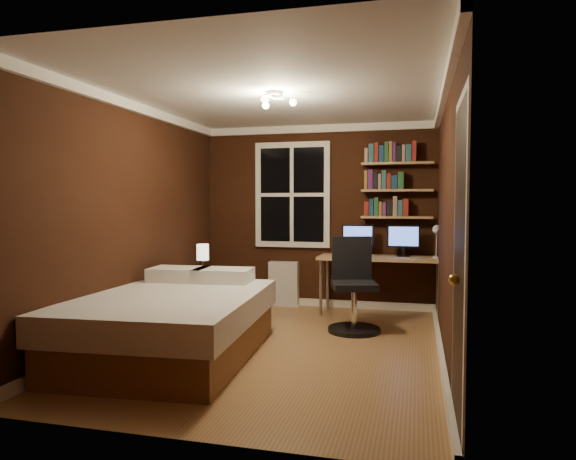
% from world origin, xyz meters
% --- Properties ---
extents(floor, '(4.20, 4.20, 0.00)m').
position_xyz_m(floor, '(0.00, 0.00, 0.00)').
color(floor, olive).
rests_on(floor, ground).
extents(wall_back, '(3.20, 0.04, 2.50)m').
position_xyz_m(wall_back, '(0.00, 2.10, 1.25)').
color(wall_back, black).
rests_on(wall_back, ground).
extents(wall_left, '(0.04, 4.20, 2.50)m').
position_xyz_m(wall_left, '(-1.60, 0.00, 1.25)').
color(wall_left, black).
rests_on(wall_left, ground).
extents(wall_right, '(0.04, 4.20, 2.50)m').
position_xyz_m(wall_right, '(1.60, 0.00, 1.25)').
color(wall_right, black).
rests_on(wall_right, ground).
extents(ceiling, '(3.20, 4.20, 0.02)m').
position_xyz_m(ceiling, '(0.00, 0.00, 2.50)').
color(ceiling, white).
rests_on(ceiling, wall_back).
extents(window, '(1.06, 0.06, 1.46)m').
position_xyz_m(window, '(-0.35, 2.06, 1.55)').
color(window, white).
rests_on(window, wall_back).
extents(door, '(0.03, 0.82, 2.05)m').
position_xyz_m(door, '(1.59, -1.55, 1.02)').
color(door, black).
rests_on(door, ground).
extents(door_knob, '(0.06, 0.06, 0.06)m').
position_xyz_m(door_knob, '(1.55, -1.85, 1.00)').
color(door_knob, gold).
rests_on(door_knob, door).
extents(ceiling_fixture, '(0.44, 0.44, 0.18)m').
position_xyz_m(ceiling_fixture, '(0.00, -0.10, 2.40)').
color(ceiling_fixture, beige).
rests_on(ceiling_fixture, ceiling).
extents(bookshelf_lower, '(0.92, 0.22, 0.03)m').
position_xyz_m(bookshelf_lower, '(1.08, 1.98, 1.25)').
color(bookshelf_lower, '#A78651').
rests_on(bookshelf_lower, wall_back).
extents(books_row_lower, '(0.54, 0.16, 0.23)m').
position_xyz_m(books_row_lower, '(1.08, 1.98, 1.38)').
color(books_row_lower, maroon).
rests_on(books_row_lower, bookshelf_lower).
extents(bookshelf_middle, '(0.92, 0.22, 0.03)m').
position_xyz_m(bookshelf_middle, '(1.08, 1.98, 1.60)').
color(bookshelf_middle, '#A78651').
rests_on(bookshelf_middle, wall_back).
extents(books_row_middle, '(0.48, 0.16, 0.23)m').
position_xyz_m(books_row_middle, '(1.08, 1.98, 1.73)').
color(books_row_middle, navy).
rests_on(books_row_middle, bookshelf_middle).
extents(bookshelf_upper, '(0.92, 0.22, 0.03)m').
position_xyz_m(bookshelf_upper, '(1.08, 1.98, 1.95)').
color(bookshelf_upper, '#A78651').
rests_on(bookshelf_upper, wall_back).
extents(books_row_upper, '(0.66, 0.16, 0.23)m').
position_xyz_m(books_row_upper, '(1.08, 1.98, 2.08)').
color(books_row_upper, '#285D31').
rests_on(books_row_upper, bookshelf_upper).
extents(bed, '(1.70, 2.26, 0.73)m').
position_xyz_m(bed, '(-0.87, -0.54, 0.31)').
color(bed, brown).
rests_on(bed, ground).
extents(nightstand, '(0.41, 0.41, 0.49)m').
position_xyz_m(nightstand, '(-1.24, 1.02, 0.24)').
color(nightstand, brown).
rests_on(nightstand, ground).
extents(bedside_lamp, '(0.15, 0.15, 0.44)m').
position_xyz_m(bedside_lamp, '(-1.24, 1.02, 0.71)').
color(bedside_lamp, beige).
rests_on(bedside_lamp, nightstand).
extents(radiator, '(0.41, 0.14, 0.62)m').
position_xyz_m(radiator, '(-0.45, 1.99, 0.31)').
color(radiator, silver).
rests_on(radiator, ground).
extents(desk, '(1.57, 0.59, 0.75)m').
position_xyz_m(desk, '(0.88, 1.78, 0.69)').
color(desk, '#A78651').
rests_on(desk, ground).
extents(monitor_left, '(0.42, 0.12, 0.41)m').
position_xyz_m(monitor_left, '(0.59, 1.86, 0.95)').
color(monitor_left, black).
rests_on(monitor_left, desk).
extents(monitor_right, '(0.42, 0.12, 0.41)m').
position_xyz_m(monitor_right, '(1.17, 1.86, 0.95)').
color(monitor_right, black).
rests_on(monitor_right, desk).
extents(desk_lamp, '(0.14, 0.32, 0.44)m').
position_xyz_m(desk_lamp, '(1.58, 1.66, 0.97)').
color(desk_lamp, silver).
rests_on(desk_lamp, desk).
extents(office_chair, '(0.58, 0.58, 1.05)m').
position_xyz_m(office_chair, '(0.66, 0.82, 0.41)').
color(office_chair, black).
rests_on(office_chair, ground).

